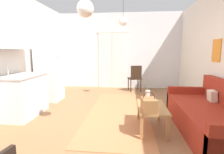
{
  "coord_description": "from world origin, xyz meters",
  "views": [
    {
      "loc": [
        0.4,
        -3.15,
        1.4
      ],
      "look_at": [
        -0.04,
        1.13,
        0.75
      ],
      "focal_mm": 27.55,
      "sensor_mm": 36.0,
      "label": 1
    }
  ],
  "objects": [
    {
      "name": "handbag",
      "position": [
        0.71,
        -0.45,
        0.55
      ],
      "size": [
        0.25,
        0.31,
        0.33
      ],
      "color": "brown",
      "rests_on": "coffee_table"
    },
    {
      "name": "couch",
      "position": [
        1.85,
        -0.17,
        0.27
      ],
      "size": [
        0.94,
        2.16,
        0.87
      ],
      "color": "maroon",
      "rests_on": "ground_plane"
    },
    {
      "name": "pendant_lamp_near",
      "position": [
        -0.28,
        -0.48,
        2.04
      ],
      "size": [
        0.26,
        0.26,
        0.9
      ],
      "color": "black"
    },
    {
      "name": "pendant_lamp_far",
      "position": [
        0.2,
        1.77,
        2.21
      ],
      "size": [
        0.23,
        0.23,
        0.72
      ],
      "color": "black"
    },
    {
      "name": "kitchen_counter",
      "position": [
        -1.91,
        0.26,
        0.8
      ],
      "size": [
        0.61,
        1.05,
        2.09
      ],
      "color": "silver",
      "rests_on": "ground_plane"
    },
    {
      "name": "refrigerator",
      "position": [
        -1.86,
        1.48,
        0.87
      ],
      "size": [
        0.64,
        0.62,
        1.75
      ],
      "color": "white",
      "rests_on": "ground_plane"
    },
    {
      "name": "wall_back",
      "position": [
        -0.01,
        3.47,
        1.39
      ],
      "size": [
        4.73,
        0.13,
        2.81
      ],
      "color": "silver",
      "rests_on": "ground_plane"
    },
    {
      "name": "accent_chair",
      "position": [
        0.6,
        2.84,
        0.51
      ],
      "size": [
        0.51,
        0.5,
        0.91
      ],
      "rotation": [
        0.0,
        0.0,
        3.4
      ],
      "color": "black",
      "rests_on": "ground_plane"
    },
    {
      "name": "ground_plane",
      "position": [
        0.0,
        0.0,
        -0.05
      ],
      "size": [
        5.13,
        7.44,
        0.1
      ],
      "primitive_type": "cube",
      "color": "#8E603D"
    },
    {
      "name": "area_rug",
      "position": [
        0.17,
        0.69,
        0.01
      ],
      "size": [
        1.33,
        3.33,
        0.01
      ],
      "primitive_type": "cube",
      "color": "#B26B42",
      "rests_on": "ground_plane"
    },
    {
      "name": "coffee_table",
      "position": [
        0.81,
        -0.14,
        0.37
      ],
      "size": [
        0.49,
        0.89,
        0.43
      ],
      "color": "#A87542",
      "rests_on": "ground_plane"
    },
    {
      "name": "bamboo_vase",
      "position": [
        0.76,
        0.16,
        0.54
      ],
      "size": [
        0.09,
        0.09,
        0.43
      ],
      "color": "beige",
      "rests_on": "coffee_table"
    }
  ]
}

